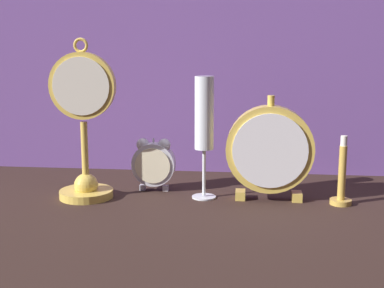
# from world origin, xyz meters

# --- Properties ---
(ground_plane) EXTENTS (4.00, 4.00, 0.00)m
(ground_plane) POSITION_xyz_m (0.00, 0.00, 0.00)
(ground_plane) COLOR black
(fabric_backdrop_drape) EXTENTS (1.63, 0.01, 0.65)m
(fabric_backdrop_drape) POSITION_xyz_m (0.00, 0.33, 0.32)
(fabric_backdrop_drape) COLOR #6B478E
(fabric_backdrop_drape) RESTS_ON ground_plane
(pocket_watch_on_stand) EXTENTS (0.13, 0.11, 0.32)m
(pocket_watch_on_stand) POSITION_xyz_m (-0.22, 0.07, 0.13)
(pocket_watch_on_stand) COLOR gold
(pocket_watch_on_stand) RESTS_ON ground_plane
(alarm_clock_twin_bell) EXTENTS (0.09, 0.03, 0.11)m
(alarm_clock_twin_bell) POSITION_xyz_m (-0.09, 0.14, 0.06)
(alarm_clock_twin_bell) COLOR silver
(alarm_clock_twin_bell) RESTS_ON ground_plane
(mantel_clock_silver) EXTENTS (0.18, 0.04, 0.21)m
(mantel_clock_silver) POSITION_xyz_m (0.16, 0.09, 0.10)
(mantel_clock_silver) COLOR gold
(mantel_clock_silver) RESTS_ON ground_plane
(champagne_flute) EXTENTS (0.05, 0.05, 0.25)m
(champagne_flute) POSITION_xyz_m (0.02, 0.09, 0.16)
(champagne_flute) COLOR silver
(champagne_flute) RESTS_ON ground_plane
(brass_candlestick) EXTENTS (0.04, 0.04, 0.14)m
(brass_candlestick) POSITION_xyz_m (0.30, 0.08, 0.04)
(brass_candlestick) COLOR gold
(brass_candlestick) RESTS_ON ground_plane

